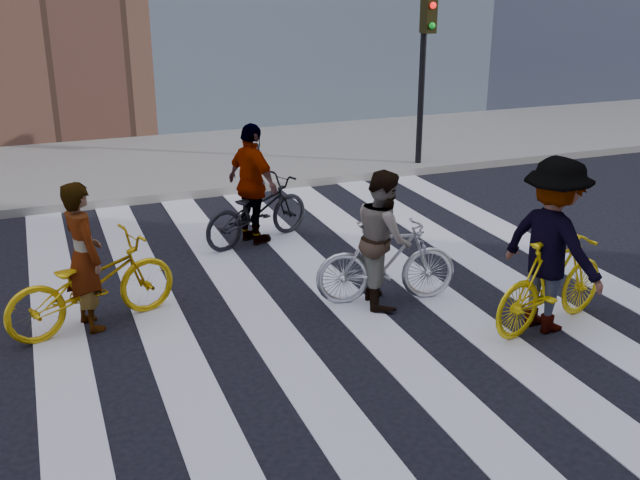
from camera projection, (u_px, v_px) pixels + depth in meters
ground at (306, 310)px, 8.83m from camera, size 100.00×100.00×0.00m
sidewalk_far at (180, 162)px, 15.38m from camera, size 100.00×5.00×0.15m
zebra_crosswalk at (306, 309)px, 8.83m from camera, size 8.25×10.00×0.01m
traffic_signal at (425, 54)px, 14.22m from camera, size 0.22×0.42×3.33m
bike_yellow_left at (92, 284)px, 8.27m from camera, size 2.06×1.24×1.02m
bike_silver_mid at (386, 262)px, 8.90m from camera, size 1.77×0.82×1.02m
bike_yellow_right at (552, 282)px, 8.25m from camera, size 1.84×0.92×1.06m
bike_dark_rear at (257, 211)px, 10.91m from camera, size 1.92×1.25×0.95m
rider_left at (84, 257)px, 8.14m from camera, size 0.57×0.71×1.69m
rider_mid at (383, 238)px, 8.78m from camera, size 0.77×0.91×1.64m
rider_right at (552, 245)px, 8.09m from camera, size 1.01×1.40×1.95m
rider_rear at (253, 184)px, 10.75m from camera, size 0.78×1.12×1.76m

